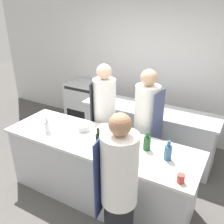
{
  "coord_description": "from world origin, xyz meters",
  "views": [
    {
      "loc": [
        1.48,
        -2.28,
        2.52
      ],
      "look_at": [
        0.0,
        0.35,
        1.14
      ],
      "focal_mm": 40.0,
      "sensor_mm": 36.0,
      "label": 1
    }
  ],
  "objects_px": {
    "chef_at_stove": "(146,126)",
    "bottle_wine": "(98,141)",
    "cup": "(181,178)",
    "bowl_prep_small": "(107,129)",
    "oven_range": "(86,104)",
    "bowl_mixing_large": "(84,128)",
    "bottle_olive_oil": "(168,152)",
    "bottle_vinegar": "(47,126)",
    "chef_at_pass_far": "(104,119)",
    "chef_at_prep_near": "(119,194)",
    "bottle_cooking_oil": "(147,143)"
  },
  "relations": [
    {
      "from": "chef_at_stove",
      "to": "bottle_wine",
      "type": "bearing_deg",
      "value": -7.3
    },
    {
      "from": "bottle_wine",
      "to": "cup",
      "type": "relative_size",
      "value": 3.14
    },
    {
      "from": "bowl_prep_small",
      "to": "cup",
      "type": "xyz_separation_m",
      "value": [
        1.13,
        -0.51,
        0.0
      ]
    },
    {
      "from": "oven_range",
      "to": "bowl_mixing_large",
      "type": "distance_m",
      "value": 2.06
    },
    {
      "from": "bottle_olive_oil",
      "to": "chef_at_stove",
      "type": "bearing_deg",
      "value": 127.6
    },
    {
      "from": "bottle_wine",
      "to": "bowl_mixing_large",
      "type": "xyz_separation_m",
      "value": [
        -0.42,
        0.3,
        -0.07
      ]
    },
    {
      "from": "oven_range",
      "to": "bottle_wine",
      "type": "relative_size",
      "value": 3.23
    },
    {
      "from": "chef_at_stove",
      "to": "bottle_vinegar",
      "type": "height_order",
      "value": "chef_at_stove"
    },
    {
      "from": "chef_at_stove",
      "to": "cup",
      "type": "bearing_deg",
      "value": 44.54
    },
    {
      "from": "chef_at_stove",
      "to": "bowl_prep_small",
      "type": "bearing_deg",
      "value": -29.05
    },
    {
      "from": "chef_at_pass_far",
      "to": "cup",
      "type": "height_order",
      "value": "chef_at_pass_far"
    },
    {
      "from": "chef_at_pass_far",
      "to": "bottle_olive_oil",
      "type": "height_order",
      "value": "chef_at_pass_far"
    },
    {
      "from": "chef_at_pass_far",
      "to": "bottle_vinegar",
      "type": "relative_size",
      "value": 7.97
    },
    {
      "from": "oven_range",
      "to": "chef_at_pass_far",
      "type": "distance_m",
      "value": 1.67
    },
    {
      "from": "chef_at_prep_near",
      "to": "bottle_wine",
      "type": "distance_m",
      "value": 0.74
    },
    {
      "from": "bottle_vinegar",
      "to": "bowl_mixing_large",
      "type": "height_order",
      "value": "bottle_vinegar"
    },
    {
      "from": "chef_at_prep_near",
      "to": "bottle_olive_oil",
      "type": "distance_m",
      "value": 0.76
    },
    {
      "from": "chef_at_prep_near",
      "to": "bottle_vinegar",
      "type": "height_order",
      "value": "chef_at_prep_near"
    },
    {
      "from": "chef_at_pass_far",
      "to": "bottle_olive_oil",
      "type": "bearing_deg",
      "value": -135.73
    },
    {
      "from": "chef_at_prep_near",
      "to": "chef_at_pass_far",
      "type": "bearing_deg",
      "value": 26.52
    },
    {
      "from": "bottle_vinegar",
      "to": "bowl_prep_small",
      "type": "bearing_deg",
      "value": 28.76
    },
    {
      "from": "bottle_wine",
      "to": "oven_range",
      "type": "bearing_deg",
      "value": 128.52
    },
    {
      "from": "bottle_vinegar",
      "to": "bowl_mixing_large",
      "type": "xyz_separation_m",
      "value": [
        0.4,
        0.27,
        -0.04
      ]
    },
    {
      "from": "bowl_mixing_large",
      "to": "bottle_vinegar",
      "type": "bearing_deg",
      "value": -145.74
    },
    {
      "from": "chef_at_prep_near",
      "to": "bowl_mixing_large",
      "type": "distance_m",
      "value": 1.25
    },
    {
      "from": "oven_range",
      "to": "chef_at_stove",
      "type": "distance_m",
      "value": 2.11
    },
    {
      "from": "bottle_olive_oil",
      "to": "cup",
      "type": "distance_m",
      "value": 0.39
    },
    {
      "from": "bottle_wine",
      "to": "chef_at_prep_near",
      "type": "bearing_deg",
      "value": -42.78
    },
    {
      "from": "bottle_vinegar",
      "to": "bottle_cooking_oil",
      "type": "relative_size",
      "value": 0.94
    },
    {
      "from": "bottle_vinegar",
      "to": "bowl_prep_small",
      "type": "height_order",
      "value": "bottle_vinegar"
    },
    {
      "from": "chef_at_stove",
      "to": "bottle_wine",
      "type": "distance_m",
      "value": 0.95
    },
    {
      "from": "bottle_olive_oil",
      "to": "bottle_cooking_oil",
      "type": "distance_m",
      "value": 0.29
    },
    {
      "from": "chef_at_stove",
      "to": "bottle_olive_oil",
      "type": "relative_size",
      "value": 7.17
    },
    {
      "from": "chef_at_pass_far",
      "to": "bottle_vinegar",
      "type": "xyz_separation_m",
      "value": [
        -0.41,
        -0.78,
        0.12
      ]
    },
    {
      "from": "bottle_vinegar",
      "to": "bowl_mixing_large",
      "type": "relative_size",
      "value": 1.29
    },
    {
      "from": "chef_at_prep_near",
      "to": "bottle_wine",
      "type": "relative_size",
      "value": 5.97
    },
    {
      "from": "bottle_cooking_oil",
      "to": "cup",
      "type": "distance_m",
      "value": 0.63
    },
    {
      "from": "bottle_cooking_oil",
      "to": "bowl_mixing_large",
      "type": "relative_size",
      "value": 1.37
    },
    {
      "from": "bottle_wine",
      "to": "bottle_cooking_oil",
      "type": "height_order",
      "value": "bottle_wine"
    },
    {
      "from": "oven_range",
      "to": "cup",
      "type": "xyz_separation_m",
      "value": [
        2.56,
        -2.05,
        0.48
      ]
    },
    {
      "from": "oven_range",
      "to": "cup",
      "type": "height_order",
      "value": "cup"
    },
    {
      "from": "chef_at_stove",
      "to": "bottle_olive_oil",
      "type": "xyz_separation_m",
      "value": [
        0.54,
        -0.7,
        0.14
      ]
    },
    {
      "from": "chef_at_pass_far",
      "to": "cup",
      "type": "bearing_deg",
      "value": -141.52
    },
    {
      "from": "bottle_vinegar",
      "to": "bottle_wine",
      "type": "bearing_deg",
      "value": -2.25
    },
    {
      "from": "bottle_wine",
      "to": "cup",
      "type": "distance_m",
      "value": 1.01
    },
    {
      "from": "chef_at_stove",
      "to": "bowl_mixing_large",
      "type": "relative_size",
      "value": 10.17
    },
    {
      "from": "chef_at_stove",
      "to": "chef_at_pass_far",
      "type": "xyz_separation_m",
      "value": [
        -0.64,
        -0.09,
        0.01
      ]
    },
    {
      "from": "oven_range",
      "to": "chef_at_stove",
      "type": "height_order",
      "value": "chef_at_stove"
    },
    {
      "from": "chef_at_prep_near",
      "to": "chef_at_pass_far",
      "type": "height_order",
      "value": "chef_at_pass_far"
    },
    {
      "from": "bottle_wine",
      "to": "bowl_prep_small",
      "type": "height_order",
      "value": "bottle_wine"
    }
  ]
}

